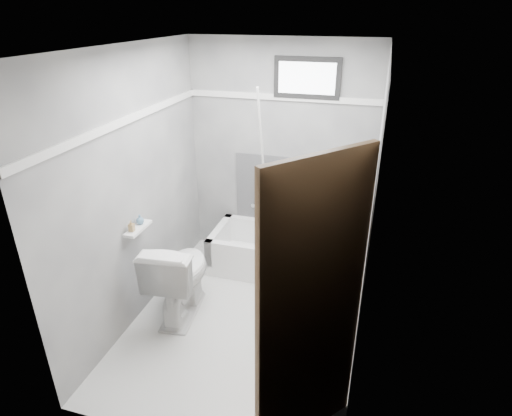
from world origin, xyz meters
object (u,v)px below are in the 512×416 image
at_px(office_chair, 324,217).
at_px(door, 350,359).
at_px(soap_bottle_b, 140,219).
at_px(toilet, 180,276).
at_px(soap_bottle_a, 131,226).
at_px(bathtub, 280,253).

height_order(office_chair, door, door).
distance_m(door, soap_bottle_b, 2.27).
height_order(toilet, soap_bottle_b, soap_bottle_b).
relative_size(soap_bottle_a, soap_bottle_b, 1.08).
xyz_separation_m(office_chair, door, (0.43, -2.23, 0.30)).
relative_size(bathtub, door, 0.75).
xyz_separation_m(toilet, soap_bottle_b, (-0.32, -0.03, 0.56)).
height_order(soap_bottle_a, soap_bottle_b, soap_bottle_a).
xyz_separation_m(door, soap_bottle_a, (-1.92, 1.07, -0.03)).
distance_m(bathtub, office_chair, 0.66).
bearing_deg(toilet, office_chair, -145.87).
height_order(toilet, soap_bottle_a, soap_bottle_a).
relative_size(door, soap_bottle_a, 20.62).
height_order(bathtub, office_chair, office_chair).
bearing_deg(bathtub, soap_bottle_b, -136.30).
bearing_deg(toilet, soap_bottle_a, 22.55).
xyz_separation_m(bathtub, soap_bottle_b, (-1.05, -1.00, 0.75)).
distance_m(bathtub, soap_bottle_b, 1.64).
bearing_deg(door, office_chair, 100.83).
bearing_deg(door, soap_bottle_a, 150.97).
height_order(office_chair, toilet, office_chair).
xyz_separation_m(bathtub, soap_bottle_a, (-1.05, -1.14, 0.76)).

